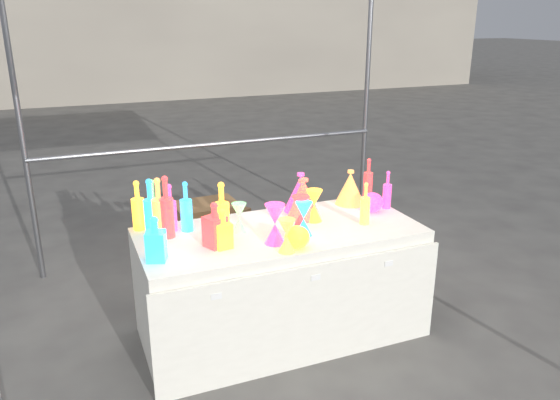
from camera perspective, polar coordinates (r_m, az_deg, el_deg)
name	(u,v)px	position (r m, az deg, el deg)	size (l,w,h in m)	color
ground	(280,331)	(3.84, 0.00, -13.56)	(80.00, 80.00, 0.00)	slate
display_table	(281,283)	(3.64, 0.06, -8.65)	(1.84, 0.83, 0.75)	white
cardboard_box_closed	(207,225)	(5.11, -7.67, -2.57)	(0.57, 0.42, 0.42)	#9F7347
cardboard_box_flat	(212,214)	(5.90, -7.12, -1.45)	(0.70, 0.50, 0.06)	#9F7347
bottle_0	(138,205)	(3.56, -14.62, -0.53)	(0.08, 0.08, 0.32)	red
bottle_1	(151,207)	(3.44, -13.37, -0.75)	(0.09, 0.09, 0.37)	#1A9125
bottle_2	(167,207)	(3.39, -11.77, -0.70)	(0.09, 0.09, 0.39)	#CD5A15
bottle_3	(170,207)	(3.50, -11.41, -0.77)	(0.08, 0.08, 0.31)	#1A559B
bottle_4	(159,207)	(3.41, -12.54, -0.76)	(0.09, 0.09, 0.38)	#116F54
bottle_5	(153,207)	(3.47, -13.11, -0.69)	(0.08, 0.08, 0.35)	#AC2298
bottle_6	(222,210)	(3.33, -6.10, -1.04)	(0.09, 0.09, 0.36)	red
bottle_7	(186,206)	(3.47, -9.79, -0.66)	(0.08, 0.08, 0.33)	#1A9125
decanter_0	(223,228)	(3.20, -6.01, -2.96)	(0.09, 0.09, 0.24)	red
decanter_1	(215,224)	(3.22, -6.82, -2.55)	(0.11, 0.11, 0.28)	#CD5A15
decanter_2	(156,239)	(3.10, -12.88, -3.96)	(0.10, 0.10, 0.26)	#1A9125
hourglass_0	(301,214)	(3.44, 2.16, -1.42)	(0.12, 0.12, 0.23)	#CD5A15
hourglass_1	(275,224)	(3.24, -0.54, -2.52)	(0.12, 0.12, 0.25)	#1A559B
hourglass_2	(287,236)	(3.14, 0.71, -3.75)	(0.10, 0.10, 0.20)	#116F54
hourglass_3	(239,218)	(3.44, -4.28, -1.84)	(0.09, 0.09, 0.19)	#AC2298
hourglass_4	(314,206)	(3.61, 3.59, -0.58)	(0.11, 0.11, 0.22)	red
hourglass_5	(304,219)	(3.37, 2.49, -1.97)	(0.11, 0.11, 0.22)	#1A9125
globe_0	(297,238)	(3.21, 1.79, -4.02)	(0.15, 0.15, 0.12)	red
globe_3	(372,203)	(3.85, 9.61, -0.33)	(0.15, 0.15, 0.12)	#1A559B
lampshade_0	(301,196)	(3.76, 2.24, 0.40)	(0.20, 0.20, 0.24)	gold
lampshade_1	(304,198)	(3.66, 2.54, 0.21)	(0.23, 0.23, 0.28)	gold
lampshade_2	(301,192)	(3.79, 2.16, 0.85)	(0.23, 0.23, 0.27)	#1A559B
lampshade_3	(350,187)	(3.97, 7.34, 1.35)	(0.21, 0.21, 0.25)	#116F54
bottle_9	(368,178)	(4.12, 9.20, 2.28)	(0.07, 0.07, 0.30)	#CD5A15
bottle_10	(387,190)	(3.91, 11.15, 1.08)	(0.06, 0.06, 0.27)	#1A559B
bottle_11	(365,203)	(3.59, 8.90, -0.34)	(0.06, 0.06, 0.28)	#116F54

